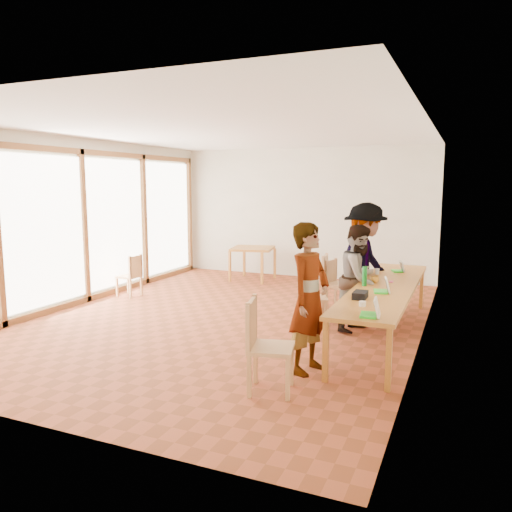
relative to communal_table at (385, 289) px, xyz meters
The scene contains 25 objects.
ground 2.60m from the communal_table, behind, with size 8.00×8.00×0.00m, color #994325.
wall_back 4.83m from the communal_table, 121.68° to the left, with size 6.00×0.10×3.00m, color silver.
wall_front 4.74m from the communal_table, 122.34° to the right, with size 6.00×0.10×3.00m, color silver.
wall_right 0.94m from the communal_table, ahead, with size 0.10×8.00×3.00m, color silver.
window_wall 5.52m from the communal_table, behind, with size 0.10×8.00×3.00m, color white.
ceiling 3.41m from the communal_table, behind, with size 6.00×8.00×0.04m, color white.
communal_table is the anchor object (origin of this frame).
side_table 4.69m from the communal_table, 137.15° to the left, with size 0.90×0.90×0.75m.
chair_near 2.60m from the communal_table, 110.37° to the right, with size 0.56×0.56×0.53m.
chair_mid 1.21m from the communal_table, behind, with size 0.55×0.55×0.48m.
chair_far 1.67m from the communal_table, 132.33° to the left, with size 0.49×0.49×0.51m.
chair_empty 1.66m from the communal_table, 129.35° to the left, with size 0.49×0.49×0.46m.
chair_spare 4.97m from the communal_table, behind, with size 0.40×0.40×0.43m.
person_near 1.81m from the communal_table, 109.67° to the right, with size 0.64×0.42×1.75m, color gray.
person_mid 0.46m from the communal_table, 155.58° to the left, with size 0.77×0.60×1.59m, color gray.
person_far 0.88m from the communal_table, 121.47° to the left, with size 1.22×0.70×1.89m, color gray.
laptop_near 1.76m from the communal_table, 85.87° to the right, with size 0.24×0.26×0.21m.
laptop_mid 0.50m from the communal_table, 84.07° to the right, with size 0.26×0.28×0.20m.
laptop_far 1.23m from the communal_table, 88.31° to the left, with size 0.25×0.26×0.18m.
yellow_mug 0.24m from the communal_table, 140.39° to the left, with size 0.11×0.11×0.09m, color gold.
green_bottle 0.36m from the communal_table, 150.65° to the right, with size 0.07×0.07×0.28m, color #126F21.
clear_glass 0.90m from the communal_table, 107.01° to the left, with size 0.07×0.07×0.09m, color silver.
condiment_cup 1.35m from the communal_table, 92.76° to the right, with size 0.08×0.08×0.06m, color white.
pink_phone 0.29m from the communal_table, 82.39° to the left, with size 0.05×0.10×0.01m, color #DD3D7A.
black_pouch 0.98m from the communal_table, 100.10° to the right, with size 0.16×0.26×0.09m, color black.
Camera 1 is at (3.52, -7.15, 2.18)m, focal length 35.00 mm.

